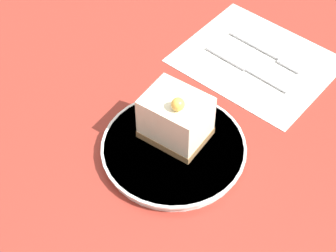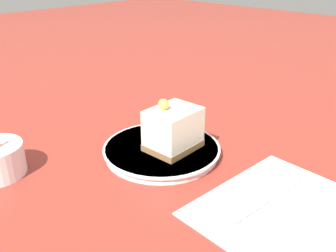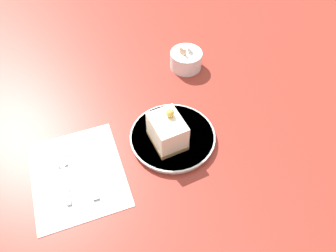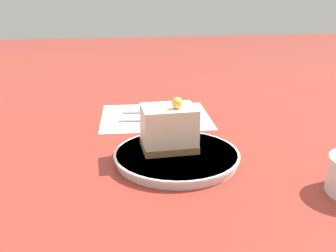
{
  "view_description": "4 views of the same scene",
  "coord_description": "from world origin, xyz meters",
  "px_view_note": "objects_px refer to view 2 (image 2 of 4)",
  "views": [
    {
      "loc": [
        0.4,
        0.27,
        0.67
      ],
      "look_at": [
        -0.01,
        -0.04,
        0.07
      ],
      "focal_mm": 60.0,
      "sensor_mm": 36.0,
      "label": 1
    },
    {
      "loc": [
        -0.46,
        0.4,
        0.34
      ],
      "look_at": [
        -0.03,
        -0.05,
        0.06
      ],
      "focal_mm": 40.0,
      "sensor_mm": 36.0,
      "label": 2
    },
    {
      "loc": [
        -0.24,
        -0.5,
        0.68
      ],
      "look_at": [
        -0.04,
        -0.05,
        0.07
      ],
      "focal_mm": 35.0,
      "sensor_mm": 36.0,
      "label": 3
    },
    {
      "loc": [
        0.56,
        -0.15,
        0.28
      ],
      "look_at": [
        -0.05,
        -0.05,
        0.06
      ],
      "focal_mm": 40.0,
      "sensor_mm": 36.0,
      "label": 4
    }
  ],
  "objects_px": {
    "plate": "(162,150)",
    "fork": "(298,222)",
    "cake_slice": "(173,129)",
    "knife": "(274,195)"
  },
  "relations": [
    {
      "from": "plate",
      "to": "fork",
      "type": "height_order",
      "value": "plate"
    },
    {
      "from": "plate",
      "to": "cake_slice",
      "type": "relative_size",
      "value": 2.26
    },
    {
      "from": "plate",
      "to": "fork",
      "type": "bearing_deg",
      "value": 177.71
    },
    {
      "from": "plate",
      "to": "knife",
      "type": "xyz_separation_m",
      "value": [
        -0.22,
        -0.02,
        -0.0
      ]
    },
    {
      "from": "cake_slice",
      "to": "knife",
      "type": "relative_size",
      "value": 0.58
    },
    {
      "from": "plate",
      "to": "cake_slice",
      "type": "bearing_deg",
      "value": -150.85
    },
    {
      "from": "plate",
      "to": "fork",
      "type": "xyz_separation_m",
      "value": [
        -0.28,
        0.01,
        -0.0
      ]
    },
    {
      "from": "plate",
      "to": "cake_slice",
      "type": "xyz_separation_m",
      "value": [
        -0.02,
        -0.01,
        0.05
      ]
    },
    {
      "from": "cake_slice",
      "to": "knife",
      "type": "xyz_separation_m",
      "value": [
        -0.2,
        -0.01,
        -0.05
      ]
    },
    {
      "from": "plate",
      "to": "cake_slice",
      "type": "distance_m",
      "value": 0.05
    }
  ]
}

